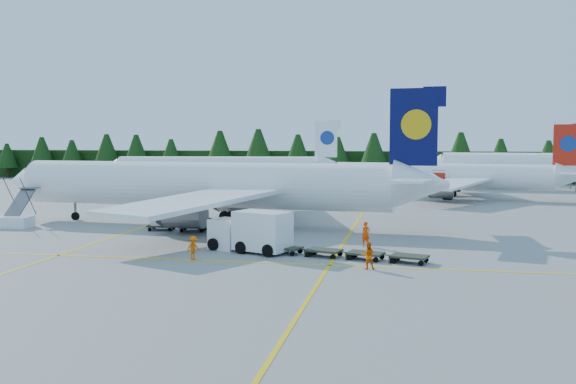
% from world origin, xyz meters
% --- Properties ---
extents(ground, '(320.00, 320.00, 0.00)m').
position_xyz_m(ground, '(0.00, 0.00, 0.00)').
color(ground, gray).
rests_on(ground, ground).
extents(taxi_stripe_a, '(0.25, 120.00, 0.01)m').
position_xyz_m(taxi_stripe_a, '(-14.00, 20.00, 0.01)').
color(taxi_stripe_a, yellow).
rests_on(taxi_stripe_a, ground).
extents(taxi_stripe_b, '(0.25, 120.00, 0.01)m').
position_xyz_m(taxi_stripe_b, '(6.00, 20.00, 0.01)').
color(taxi_stripe_b, yellow).
rests_on(taxi_stripe_b, ground).
extents(taxi_stripe_cross, '(80.00, 0.25, 0.01)m').
position_xyz_m(taxi_stripe_cross, '(0.00, -6.00, 0.01)').
color(taxi_stripe_cross, yellow).
rests_on(taxi_stripe_cross, ground).
extents(treeline_hedge, '(220.00, 4.00, 6.00)m').
position_xyz_m(treeline_hedge, '(0.00, 82.00, 3.00)').
color(treeline_hedge, black).
rests_on(treeline_hedge, ground).
extents(airliner_navy, '(44.83, 36.75, 13.03)m').
position_xyz_m(airliner_navy, '(-9.72, 12.06, 3.92)').
color(airliner_navy, white).
rests_on(airliner_navy, ground).
extents(airliner_red, '(35.77, 29.21, 10.46)m').
position_xyz_m(airliner_red, '(15.03, 45.82, 3.14)').
color(airliner_red, white).
rests_on(airliner_red, ground).
extents(airliner_far_left, '(39.50, 9.13, 11.53)m').
position_xyz_m(airliner_far_left, '(-21.72, 55.91, 3.61)').
color(airliner_far_left, white).
rests_on(airliner_far_left, ground).
extents(airliner_far_right, '(44.28, 7.39, 12.87)m').
position_xyz_m(airliner_far_right, '(34.45, 64.01, 4.04)').
color(airliner_far_right, white).
rests_on(airliner_far_right, ground).
extents(airstairs, '(4.19, 5.69, 3.67)m').
position_xyz_m(airstairs, '(-26.58, 7.04, 0.80)').
color(airstairs, white).
rests_on(airstairs, ground).
extents(service_truck, '(6.87, 4.60, 3.12)m').
position_xyz_m(service_truck, '(-0.63, -1.70, 1.54)').
color(service_truck, white).
rests_on(service_truck, ground).
extents(dolly_train, '(15.02, 4.70, 0.15)m').
position_xyz_m(dolly_train, '(5.21, -2.82, 0.47)').
color(dolly_train, '#333828').
rests_on(dolly_train, ground).
extents(uld_pair, '(5.81, 2.31, 1.87)m').
position_xyz_m(uld_pair, '(-9.90, 7.65, 1.26)').
color(uld_pair, '#333828').
rests_on(uld_pair, ground).
extents(crew_a, '(0.87, 0.79, 1.99)m').
position_xyz_m(crew_a, '(7.90, 2.10, 1.00)').
color(crew_a, '#FA3D05').
rests_on(crew_a, ground).
extents(crew_b, '(0.99, 0.84, 1.80)m').
position_xyz_m(crew_b, '(8.64, -6.71, 0.90)').
color(crew_b, '#EF5705').
rests_on(crew_b, ground).
extents(crew_c, '(0.80, 0.86, 1.72)m').
position_xyz_m(crew_c, '(-3.67, -5.87, 0.86)').
color(crew_c, '#FF5F05').
rests_on(crew_c, ground).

